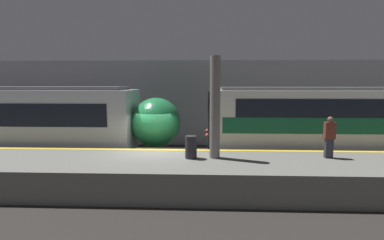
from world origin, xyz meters
name	(u,v)px	position (x,y,z in m)	size (l,w,h in m)	color
ground_plane	(156,174)	(0.00, 0.00, 0.00)	(120.00, 120.00, 0.00)	#282623
platform	(148,174)	(0.00, -1.78, 0.55)	(40.00, 3.55, 1.10)	slate
station_rear_barrier	(172,103)	(0.00, 6.29, 2.66)	(50.00, 0.15, 5.31)	#939399
support_pillar_near	(215,108)	(2.47, -1.40, 2.99)	(0.38, 0.38, 3.80)	slate
person_waiting	(329,136)	(6.77, -1.21, 1.91)	(0.38, 0.24, 1.57)	#2D2D38
trash_bin	(191,147)	(1.58, -1.51, 1.52)	(0.44, 0.44, 0.85)	#232328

